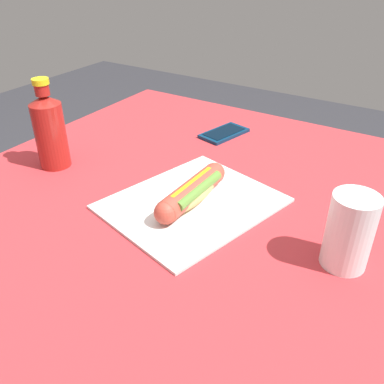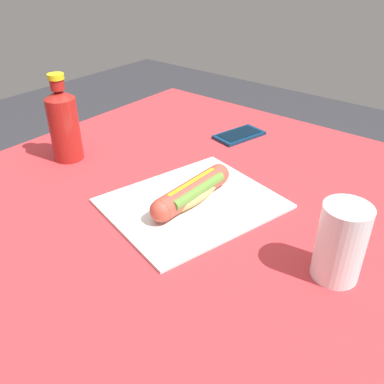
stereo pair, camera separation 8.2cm
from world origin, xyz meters
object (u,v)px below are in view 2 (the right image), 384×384
Objects in this scene: cell_phone at (239,135)px; hot_dog at (192,192)px; drinking_cup at (341,243)px; soda_bottle at (64,124)px.

hot_dog is at bearing 18.15° from cell_phone.
cell_phone is at bearing -161.85° from hot_dog.
hot_dog is 1.71× the size of drinking_cup.
soda_bottle reaches higher than drinking_cup.
soda_bottle is 1.59× the size of drinking_cup.
soda_bottle reaches higher than cell_phone.
hot_dog reaches higher than cell_phone.
soda_bottle reaches higher than hot_dog.
soda_bottle is at bearing -89.28° from drinking_cup.
hot_dog is 0.37m from soda_bottle.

